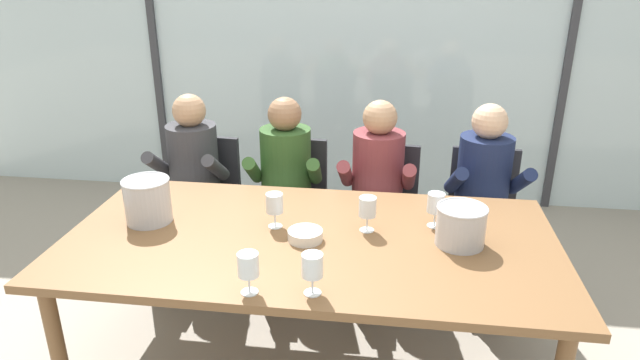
{
  "coord_description": "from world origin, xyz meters",
  "views": [
    {
      "loc": [
        0.36,
        -2.31,
        1.99
      ],
      "look_at": [
        0.0,
        0.35,
        0.91
      ],
      "focal_mm": 31.13,
      "sensor_mm": 36.0,
      "label": 1
    }
  ],
  "objects_px": {
    "person_charcoal_jacket": "(190,176)",
    "wine_glass_by_left_taster": "(248,267)",
    "tasting_bowl": "(305,235)",
    "chair_center": "(383,203)",
    "person_navy_polo": "(485,191)",
    "ice_bucket_primary": "(461,225)",
    "wine_glass_near_bucket": "(312,267)",
    "wine_glass_spare_empty": "(436,204)",
    "chair_right_of_center": "(482,209)",
    "person_olive_shirt": "(285,180)",
    "dining_table": "(310,248)",
    "person_maroon_top": "(377,185)",
    "chair_near_curtain": "(206,193)",
    "ice_bucket_secondary": "(148,200)",
    "chair_left_of_center": "(293,196)",
    "wine_glass_center_pour": "(275,205)",
    "wine_glass_by_right_taster": "(368,207)"
  },
  "relations": [
    {
      "from": "chair_near_curtain",
      "to": "wine_glass_center_pour",
      "type": "bearing_deg",
      "value": -47.24
    },
    {
      "from": "person_maroon_top",
      "to": "tasting_bowl",
      "type": "height_order",
      "value": "person_maroon_top"
    },
    {
      "from": "person_charcoal_jacket",
      "to": "chair_center",
      "type": "bearing_deg",
      "value": 6.16
    },
    {
      "from": "chair_right_of_center",
      "to": "person_charcoal_jacket",
      "type": "relative_size",
      "value": 0.73
    },
    {
      "from": "person_maroon_top",
      "to": "ice_bucket_secondary",
      "type": "distance_m",
      "value": 1.38
    },
    {
      "from": "person_charcoal_jacket",
      "to": "ice_bucket_secondary",
      "type": "height_order",
      "value": "person_charcoal_jacket"
    },
    {
      "from": "person_charcoal_jacket",
      "to": "tasting_bowl",
      "type": "bearing_deg",
      "value": -44.59
    },
    {
      "from": "chair_center",
      "to": "ice_bucket_primary",
      "type": "bearing_deg",
      "value": -62.96
    },
    {
      "from": "dining_table",
      "to": "person_maroon_top",
      "type": "xyz_separation_m",
      "value": [
        0.28,
        0.86,
        -0.01
      ]
    },
    {
      "from": "person_maroon_top",
      "to": "ice_bucket_secondary",
      "type": "bearing_deg",
      "value": -143.28
    },
    {
      "from": "wine_glass_near_bucket",
      "to": "ice_bucket_primary",
      "type": "bearing_deg",
      "value": 38.91
    },
    {
      "from": "person_olive_shirt",
      "to": "wine_glass_by_left_taster",
      "type": "relative_size",
      "value": 6.91
    },
    {
      "from": "chair_center",
      "to": "tasting_bowl",
      "type": "xyz_separation_m",
      "value": [
        -0.34,
        -1.02,
        0.27
      ]
    },
    {
      "from": "chair_left_of_center",
      "to": "wine_glass_by_right_taster",
      "type": "relative_size",
      "value": 5.08
    },
    {
      "from": "chair_center",
      "to": "person_navy_polo",
      "type": "bearing_deg",
      "value": -5.37
    },
    {
      "from": "person_maroon_top",
      "to": "person_navy_polo",
      "type": "bearing_deg",
      "value": 0.85
    },
    {
      "from": "wine_glass_spare_empty",
      "to": "wine_glass_center_pour",
      "type": "bearing_deg",
      "value": -171.86
    },
    {
      "from": "person_charcoal_jacket",
      "to": "ice_bucket_primary",
      "type": "bearing_deg",
      "value": -27.11
    },
    {
      "from": "wine_glass_near_bucket",
      "to": "wine_glass_by_right_taster",
      "type": "relative_size",
      "value": 1.0
    },
    {
      "from": "chair_left_of_center",
      "to": "wine_glass_by_left_taster",
      "type": "height_order",
      "value": "wine_glass_by_left_taster"
    },
    {
      "from": "chair_left_of_center",
      "to": "person_maroon_top",
      "type": "height_order",
      "value": "person_maroon_top"
    },
    {
      "from": "person_olive_shirt",
      "to": "ice_bucket_primary",
      "type": "distance_m",
      "value": 1.3
    },
    {
      "from": "dining_table",
      "to": "person_olive_shirt",
      "type": "xyz_separation_m",
      "value": [
        -0.29,
        0.86,
        -0.01
      ]
    },
    {
      "from": "person_charcoal_jacket",
      "to": "person_olive_shirt",
      "type": "xyz_separation_m",
      "value": [
        0.62,
        0.0,
        0.0
      ]
    },
    {
      "from": "person_charcoal_jacket",
      "to": "wine_glass_by_left_taster",
      "type": "bearing_deg",
      "value": -60.76
    },
    {
      "from": "dining_table",
      "to": "person_maroon_top",
      "type": "relative_size",
      "value": 1.93
    },
    {
      "from": "person_charcoal_jacket",
      "to": "wine_glass_spare_empty",
      "type": "xyz_separation_m",
      "value": [
        1.5,
        -0.67,
        0.19
      ]
    },
    {
      "from": "person_charcoal_jacket",
      "to": "wine_glass_by_left_taster",
      "type": "distance_m",
      "value": 1.56
    },
    {
      "from": "chair_near_curtain",
      "to": "wine_glass_spare_empty",
      "type": "height_order",
      "value": "wine_glass_spare_empty"
    },
    {
      "from": "wine_glass_near_bucket",
      "to": "wine_glass_spare_empty",
      "type": "xyz_separation_m",
      "value": [
        0.51,
        0.66,
        0.0
      ]
    },
    {
      "from": "person_maroon_top",
      "to": "person_olive_shirt",
      "type": "bearing_deg",
      "value": -179.21
    },
    {
      "from": "dining_table",
      "to": "ice_bucket_primary",
      "type": "xyz_separation_m",
      "value": [
        0.69,
        0.02,
        0.16
      ]
    },
    {
      "from": "chair_right_of_center",
      "to": "ice_bucket_secondary",
      "type": "xyz_separation_m",
      "value": [
        -1.77,
        -0.92,
        0.36
      ]
    },
    {
      "from": "dining_table",
      "to": "ice_bucket_primary",
      "type": "distance_m",
      "value": 0.71
    },
    {
      "from": "wine_glass_spare_empty",
      "to": "tasting_bowl",
      "type": "bearing_deg",
      "value": -159.27
    },
    {
      "from": "chair_near_curtain",
      "to": "wine_glass_center_pour",
      "type": "relative_size",
      "value": 5.08
    },
    {
      "from": "chair_near_curtain",
      "to": "wine_glass_spare_empty",
      "type": "xyz_separation_m",
      "value": [
        1.45,
        -0.79,
        0.36
      ]
    },
    {
      "from": "chair_left_of_center",
      "to": "wine_glass_by_left_taster",
      "type": "bearing_deg",
      "value": -81.61
    },
    {
      "from": "person_maroon_top",
      "to": "ice_bucket_secondary",
      "type": "height_order",
      "value": "person_maroon_top"
    },
    {
      "from": "chair_center",
      "to": "person_maroon_top",
      "type": "distance_m",
      "value": 0.22
    },
    {
      "from": "chair_right_of_center",
      "to": "wine_glass_by_right_taster",
      "type": "xyz_separation_m",
      "value": [
        -0.69,
        -0.88,
        0.37
      ]
    },
    {
      "from": "wine_glass_by_right_taster",
      "to": "person_charcoal_jacket",
      "type": "bearing_deg",
      "value": 147.14
    },
    {
      "from": "person_navy_polo",
      "to": "wine_glass_by_right_taster",
      "type": "distance_m",
      "value": 1.03
    },
    {
      "from": "chair_center",
      "to": "wine_glass_near_bucket",
      "type": "relative_size",
      "value": 5.08
    },
    {
      "from": "person_olive_shirt",
      "to": "wine_glass_center_pour",
      "type": "bearing_deg",
      "value": -86.76
    },
    {
      "from": "wine_glass_center_pour",
      "to": "wine_glass_near_bucket",
      "type": "bearing_deg",
      "value": -64.14
    },
    {
      "from": "person_navy_polo",
      "to": "person_olive_shirt",
      "type": "bearing_deg",
      "value": 174.53
    },
    {
      "from": "chair_center",
      "to": "wine_glass_center_pour",
      "type": "xyz_separation_m",
      "value": [
        -0.51,
        -0.9,
        0.36
      ]
    },
    {
      "from": "dining_table",
      "to": "person_olive_shirt",
      "type": "bearing_deg",
      "value": 108.84
    },
    {
      "from": "chair_right_of_center",
      "to": "person_charcoal_jacket",
      "type": "xyz_separation_m",
      "value": [
        -1.86,
        -0.12,
        0.17
      ]
    }
  ]
}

